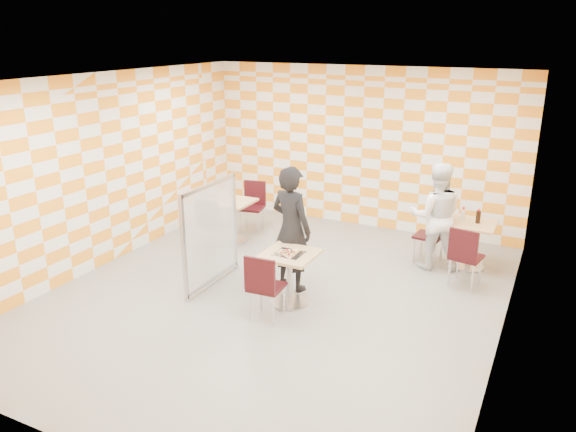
# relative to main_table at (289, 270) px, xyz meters

# --- Properties ---
(room_shell) EXTENTS (7.00, 7.00, 7.00)m
(room_shell) POSITION_rel_main_table_xyz_m (-0.29, 0.67, 0.99)
(room_shell) COLOR gray
(room_shell) RESTS_ON ground
(main_table) EXTENTS (0.70, 0.70, 0.75)m
(main_table) POSITION_rel_main_table_xyz_m (0.00, 0.00, 0.00)
(main_table) COLOR tan
(main_table) RESTS_ON ground
(second_table) EXTENTS (0.70, 0.70, 0.75)m
(second_table) POSITION_rel_main_table_xyz_m (1.99, 2.40, 0.00)
(second_table) COLOR tan
(second_table) RESTS_ON ground
(empty_table) EXTENTS (0.70, 0.70, 0.75)m
(empty_table) POSITION_rel_main_table_xyz_m (-1.99, 1.74, 0.00)
(empty_table) COLOR tan
(empty_table) RESTS_ON ground
(chair_main_front) EXTENTS (0.44, 0.45, 0.92)m
(chair_main_front) POSITION_rel_main_table_xyz_m (-0.07, -0.59, 0.04)
(chair_main_front) COLOR black
(chair_main_front) RESTS_ON ground
(chair_second_front) EXTENTS (0.49, 0.50, 0.92)m
(chair_second_front) POSITION_rel_main_table_xyz_m (2.03, 1.59, 0.04)
(chair_second_front) COLOR black
(chair_second_front) RESTS_ON ground
(chair_second_side) EXTENTS (0.47, 0.47, 0.92)m
(chair_second_side) POSITION_rel_main_table_xyz_m (1.44, 2.31, 0.04)
(chair_second_side) COLOR black
(chair_second_side) RESTS_ON ground
(chair_empty_near) EXTENTS (0.42, 0.43, 0.92)m
(chair_empty_near) POSITION_rel_main_table_xyz_m (-2.04, 1.15, 0.04)
(chair_empty_near) COLOR black
(chair_empty_near) RESTS_ON ground
(chair_empty_far) EXTENTS (0.49, 0.50, 0.92)m
(chair_empty_far) POSITION_rel_main_table_xyz_m (-1.96, 2.44, 0.04)
(chair_empty_far) COLOR black
(chair_empty_far) RESTS_ON ground
(partition) EXTENTS (0.08, 1.38, 1.55)m
(partition) POSITION_rel_main_table_xyz_m (-1.31, 0.07, 0.28)
(partition) COLOR white
(partition) RESTS_ON ground
(man_dark) EXTENTS (0.75, 0.58, 1.82)m
(man_dark) POSITION_rel_main_table_xyz_m (-0.21, 0.49, 0.40)
(man_dark) COLOR black
(man_dark) RESTS_ON ground
(man_white) EXTENTS (0.99, 0.88, 1.70)m
(man_white) POSITION_rel_main_table_xyz_m (1.46, 2.16, 0.34)
(man_white) COLOR white
(man_white) RESTS_ON ground
(pizza_on_foil) EXTENTS (0.40, 0.40, 0.04)m
(pizza_on_foil) POSITION_rel_main_table_xyz_m (-0.00, -0.02, 0.26)
(pizza_on_foil) COLOR silver
(pizza_on_foil) RESTS_ON main_table
(sport_bottle) EXTENTS (0.06, 0.06, 0.20)m
(sport_bottle) POSITION_rel_main_table_xyz_m (1.82, 2.51, 0.33)
(sport_bottle) COLOR white
(sport_bottle) RESTS_ON second_table
(soda_bottle) EXTENTS (0.07, 0.07, 0.23)m
(soda_bottle) POSITION_rel_main_table_xyz_m (2.06, 2.41, 0.34)
(soda_bottle) COLOR black
(soda_bottle) RESTS_ON second_table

